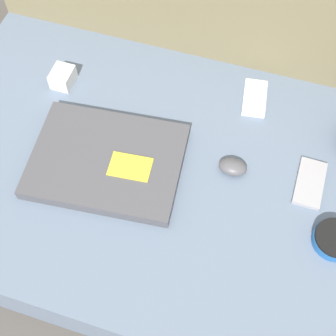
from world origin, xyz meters
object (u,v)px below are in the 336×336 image
object	(u,v)px
charger_brick	(63,77)
laptop	(107,161)
speaker_puck	(335,239)
phone_silver	(255,98)
phone_black	(310,183)
computer_mouse	(233,167)

from	to	relation	value
charger_brick	laptop	bearing A→B (deg)	-44.85
speaker_puck	phone_silver	bearing A→B (deg)	126.40
laptop	phone_black	world-z (taller)	laptop
computer_mouse	phone_silver	xyz separation A→B (m)	(0.00, 0.21, -0.01)
laptop	phone_silver	distance (m)	0.39
computer_mouse	charger_brick	world-z (taller)	charger_brick
speaker_puck	phone_black	size ratio (longest dim) A/B	0.73
phone_silver	charger_brick	size ratio (longest dim) A/B	1.89
laptop	speaker_puck	size ratio (longest dim) A/B	4.01
speaker_puck	phone_silver	world-z (taller)	speaker_puck
speaker_puck	laptop	bearing A→B (deg)	176.17
computer_mouse	phone_black	bearing A→B (deg)	4.08
phone_silver	charger_brick	bearing A→B (deg)	-176.64
charger_brick	phone_silver	bearing A→B (deg)	11.06
laptop	speaker_puck	distance (m)	0.50
speaker_puck	phone_silver	size ratio (longest dim) A/B	0.77
phone_black	phone_silver	bearing A→B (deg)	131.14
phone_silver	laptop	bearing A→B (deg)	-142.17
phone_silver	speaker_puck	bearing A→B (deg)	-61.29
speaker_puck	charger_brick	xyz separation A→B (m)	(-0.69, 0.22, 0.01)
phone_silver	phone_black	distance (m)	0.25
computer_mouse	speaker_puck	xyz separation A→B (m)	(0.23, -0.10, -0.00)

